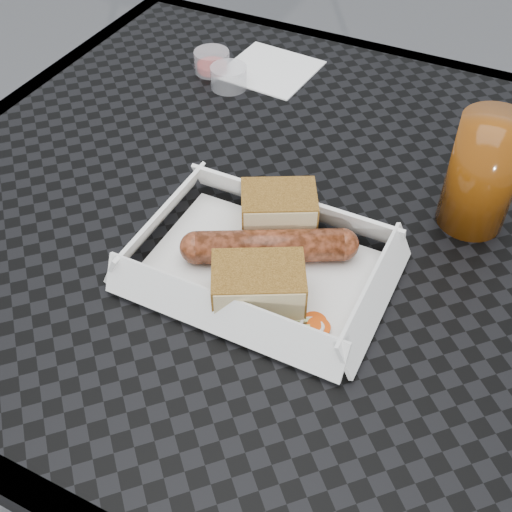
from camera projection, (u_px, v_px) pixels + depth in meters
The scene contains 11 objects.
ground at pixel (259, 487), 1.25m from camera, with size 60.00×60.00×0.00m, color #565659.
patio_table at pixel (261, 242), 0.78m from camera, with size 0.80×0.80×0.74m.
food_tray at pixel (260, 269), 0.64m from camera, with size 0.22×0.15×0.00m, color white.
bratwurst at pixel (269, 246), 0.64m from camera, with size 0.16×0.10×0.03m.
bread_near at pixel (279, 211), 0.66m from camera, with size 0.08×0.05×0.05m, color brown.
bread_far at pixel (258, 286), 0.59m from camera, with size 0.09×0.06×0.04m, color brown.
veg_garnish at pixel (305, 327), 0.58m from camera, with size 0.03×0.03×0.00m.
napkin at pixel (270, 69), 0.92m from camera, with size 0.12×0.12×0.00m, color white.
condiment_cup_sauce at pixel (212, 62), 0.90m from camera, with size 0.05×0.05×0.03m, color #950F0A.
condiment_cup_empty at pixel (229, 77), 0.87m from camera, with size 0.05×0.05×0.03m, color silver.
drink_glass at pixel (483, 174), 0.65m from camera, with size 0.07×0.07×0.13m, color #5D2C08.
Camera 1 is at (0.24, -0.50, 1.21)m, focal length 45.00 mm.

